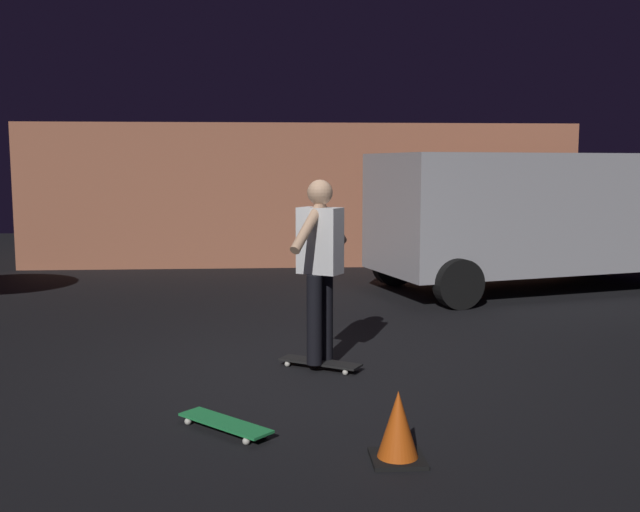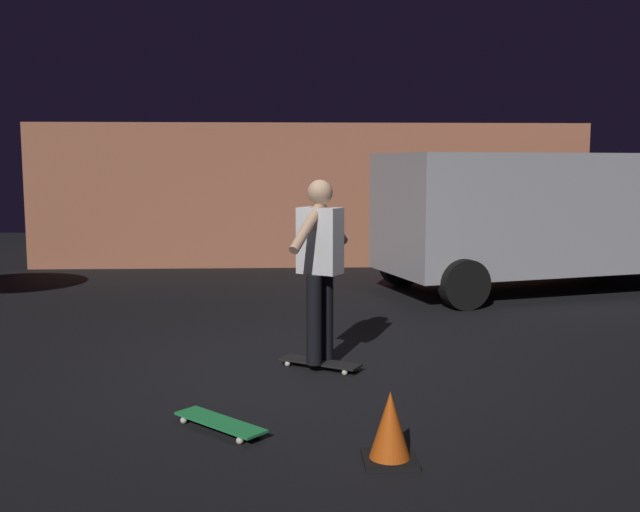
{
  "view_description": "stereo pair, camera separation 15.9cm",
  "coord_description": "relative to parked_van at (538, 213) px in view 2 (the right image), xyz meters",
  "views": [
    {
      "loc": [
        -0.3,
        -6.57,
        1.88
      ],
      "look_at": [
        0.16,
        0.04,
        1.05
      ],
      "focal_mm": 41.39,
      "sensor_mm": 36.0,
      "label": 1
    },
    {
      "loc": [
        -0.14,
        -6.58,
        1.88
      ],
      "look_at": [
        0.16,
        0.04,
        1.05
      ],
      "focal_mm": 41.39,
      "sensor_mm": 36.0,
      "label": 2
    }
  ],
  "objects": [
    {
      "name": "low_building",
      "position": [
        -3.3,
        4.65,
        0.15
      ],
      "size": [
        10.18,
        4.2,
        2.61
      ],
      "color": "#B76B4C",
      "rests_on": "ground_plane"
    },
    {
      "name": "traffic_cone",
      "position": [
        -3.08,
        -6.3,
        -0.95
      ],
      "size": [
        0.34,
        0.34,
        0.46
      ],
      "color": "black",
      "rests_on": "ground_plane"
    },
    {
      "name": "skater",
      "position": [
        -3.43,
        -4.14,
        -0.12
      ],
      "size": [
        0.59,
        0.88,
        1.67
      ],
      "color": "black",
      "rests_on": "skateboard_ridden"
    },
    {
      "name": "ground_plane",
      "position": [
        -3.58,
        -4.18,
        -1.16
      ],
      "size": [
        28.0,
        28.0,
        0.0
      ],
      "primitive_type": "plane",
      "color": "black"
    },
    {
      "name": "skateboard_spare",
      "position": [
        -4.21,
        -5.7,
        -1.11
      ],
      "size": [
        0.7,
        0.68,
        0.07
      ],
      "color": "green",
      "rests_on": "ground_plane"
    },
    {
      "name": "skateboard_ridden",
      "position": [
        -3.43,
        -4.14,
        -1.11
      ],
      "size": [
        0.77,
        0.58,
        0.07
      ],
      "color": "black",
      "rests_on": "ground_plane"
    },
    {
      "name": "parked_van",
      "position": [
        0.0,
        0.0,
        0.0
      ],
      "size": [
        4.94,
        3.23,
        2.03
      ],
      "color": "#B2B2B7",
      "rests_on": "ground_plane"
    }
  ]
}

